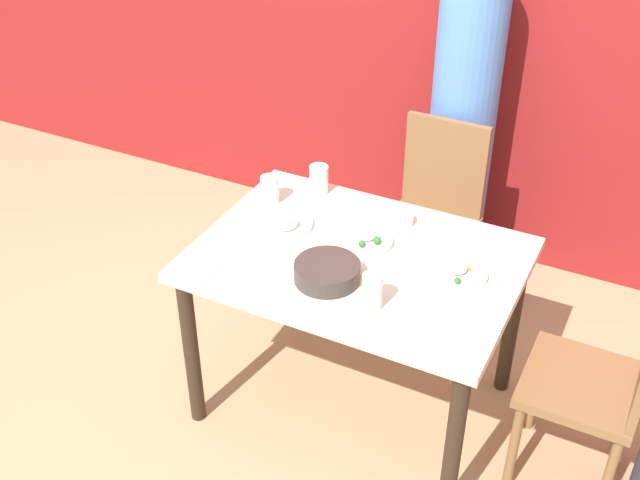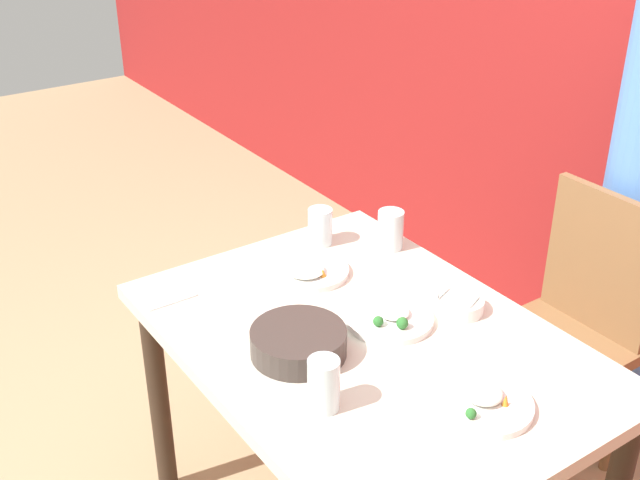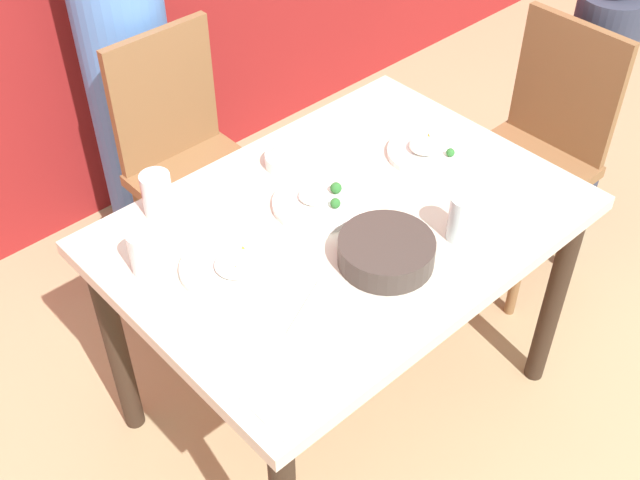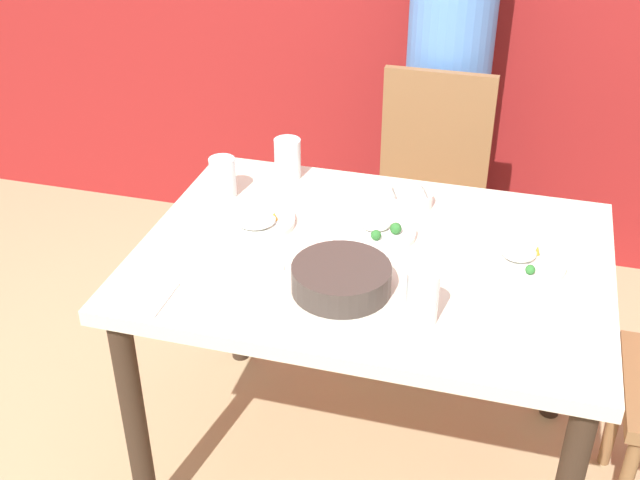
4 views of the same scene
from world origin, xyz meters
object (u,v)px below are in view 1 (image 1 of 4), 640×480
Objects in this scene: chair_child_spot at (605,379)px; plate_rice_adult at (363,240)px; chair_adult_spot at (433,214)px; person_adult at (462,128)px; glass_water_tall at (270,190)px; bowl_curry at (327,271)px.

chair_child_spot is 0.98m from plate_rice_adult.
chair_child_spot is at bearing -39.40° from chair_adult_spot.
person_adult is 7.44× the size of plate_rice_adult.
glass_water_tall is (-0.46, 0.10, 0.04)m from plate_rice_adult.
bowl_curry reaches higher than plate_rice_adult.
person_adult reaches higher than glass_water_tall.
chair_adult_spot is 0.99m from bowl_curry.
chair_adult_spot is 0.73m from plate_rice_adult.
plate_rice_adult is (-0.05, -0.68, 0.26)m from chair_adult_spot.
bowl_curry is (-0.07, -1.27, -0.01)m from person_adult.
chair_child_spot is 1.42m from person_adult.
chair_adult_spot reaches higher than plate_rice_adult.
bowl_curry is at bearing -39.86° from glass_water_tall.
plate_rice_adult is at bearing -12.07° from glass_water_tall.
person_adult is at bearing 86.79° from bowl_curry.
person_adult reaches higher than plate_rice_adult.
person_adult is at bearing -139.72° from chair_child_spot.
chair_adult_spot is at bearing 85.62° from plate_rice_adult.
bowl_curry is (-0.07, -0.94, 0.28)m from chair_adult_spot.
plate_rice_adult is (-0.05, -1.00, -0.04)m from person_adult.
chair_child_spot is (0.90, -0.74, 0.00)m from chair_adult_spot.
bowl_curry is at bearing -93.21° from person_adult.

